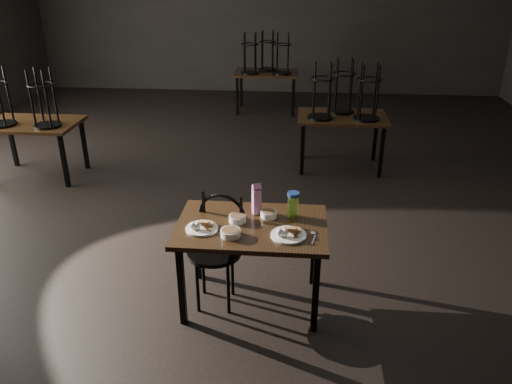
# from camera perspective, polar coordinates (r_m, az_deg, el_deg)

# --- Properties ---
(main_table) EXTENTS (1.20, 0.80, 0.75)m
(main_table) POSITION_cam_1_polar(r_m,az_deg,el_deg) (4.01, -0.50, -4.71)
(main_table) COLOR black
(main_table) RESTS_ON ground
(plate_left) EXTENTS (0.25, 0.25, 0.08)m
(plate_left) POSITION_cam_1_polar(r_m,az_deg,el_deg) (3.92, -6.26, -3.98)
(plate_left) COLOR white
(plate_left) RESTS_ON main_table
(plate_right) EXTENTS (0.27, 0.27, 0.09)m
(plate_right) POSITION_cam_1_polar(r_m,az_deg,el_deg) (3.81, 3.71, -4.75)
(plate_right) COLOR white
(plate_right) RESTS_ON main_table
(bowl_near) EXTENTS (0.14, 0.14, 0.05)m
(bowl_near) POSITION_cam_1_polar(r_m,az_deg,el_deg) (4.01, -2.13, -3.03)
(bowl_near) COLOR white
(bowl_near) RESTS_ON main_table
(bowl_far) EXTENTS (0.13, 0.13, 0.05)m
(bowl_far) POSITION_cam_1_polar(r_m,az_deg,el_deg) (4.08, 1.47, -2.51)
(bowl_far) COLOR white
(bowl_far) RESTS_ON main_table
(bowl_big) EXTENTS (0.15, 0.15, 0.05)m
(bowl_big) POSITION_cam_1_polar(r_m,az_deg,el_deg) (3.81, -2.93, -4.65)
(bowl_big) COLOR white
(bowl_big) RESTS_ON main_table
(juice_carton) EXTENTS (0.09, 0.09, 0.27)m
(juice_carton) POSITION_cam_1_polar(r_m,az_deg,el_deg) (4.09, 0.07, -0.88)
(juice_carton) COLOR #961B7B
(juice_carton) RESTS_ON main_table
(water_bottle) EXTENTS (0.11, 0.11, 0.22)m
(water_bottle) POSITION_cam_1_polar(r_m,az_deg,el_deg) (4.05, 4.26, -1.45)
(water_bottle) COLOR #86C038
(water_bottle) RESTS_ON main_table
(spoon) EXTENTS (0.05, 0.21, 0.01)m
(spoon) POSITION_cam_1_polar(r_m,az_deg,el_deg) (3.87, 6.59, -4.72)
(spoon) COLOR silver
(spoon) RESTS_ON main_table
(bentwood_chair) EXTENTS (0.48, 0.47, 0.94)m
(bentwood_chair) POSITION_cam_1_polar(r_m,az_deg,el_deg) (4.13, -4.41, -5.66)
(bentwood_chair) COLOR black
(bentwood_chair) RESTS_ON ground
(bg_table_left) EXTENTS (1.20, 0.80, 1.48)m
(bg_table_left) POSITION_cam_1_polar(r_m,az_deg,el_deg) (7.13, -24.43, 7.19)
(bg_table_left) COLOR black
(bg_table_left) RESTS_ON ground
(bg_table_right) EXTENTS (1.20, 0.80, 1.48)m
(bg_table_right) POSITION_cam_1_polar(r_m,az_deg,el_deg) (6.91, 9.86, 8.79)
(bg_table_right) COLOR black
(bg_table_right) RESTS_ON ground
(bg_table_far) EXTENTS (1.20, 0.80, 1.48)m
(bg_table_far) POSITION_cam_1_polar(r_m,az_deg,el_deg) (9.65, 1.22, 13.70)
(bg_table_far) COLOR black
(bg_table_far) RESTS_ON ground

